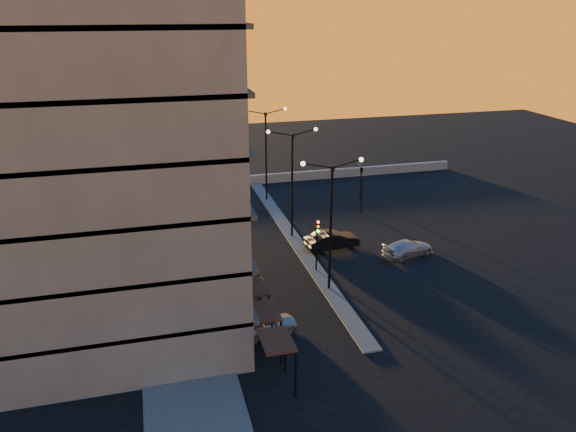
# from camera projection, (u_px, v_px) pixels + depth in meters

# --- Properties ---
(ground) EXTENTS (120.00, 120.00, 0.00)m
(ground) POSITION_uv_depth(u_px,v_px,m) (329.00, 289.00, 39.74)
(ground) COLOR black
(ground) RESTS_ON ground
(sidewalk_west) EXTENTS (5.00, 40.00, 0.12)m
(sidewalk_west) POSITION_uv_depth(u_px,v_px,m) (174.00, 281.00, 40.83)
(sidewalk_west) COLOR #4E4E4C
(sidewalk_west) RESTS_ON ground
(median) EXTENTS (1.20, 36.00, 0.12)m
(median) POSITION_uv_depth(u_px,v_px,m) (292.00, 236.00, 48.76)
(median) COLOR #4E4E4C
(median) RESTS_ON ground
(parapet) EXTENTS (44.00, 0.50, 1.00)m
(parapet) POSITION_uv_depth(u_px,v_px,m) (272.00, 178.00, 63.56)
(parapet) COLOR gray
(parapet) RESTS_ON ground
(building) EXTENTS (14.35, 17.08, 25.00)m
(building) POSITION_uv_depth(u_px,v_px,m) (103.00, 135.00, 32.22)
(building) COLOR slate
(building) RESTS_ON ground
(streetlamp_near) EXTENTS (4.32, 0.32, 9.51)m
(streetlamp_near) POSITION_uv_depth(u_px,v_px,m) (331.00, 216.00, 37.76)
(streetlamp_near) COLOR black
(streetlamp_near) RESTS_ON ground
(streetlamp_mid) EXTENTS (4.32, 0.32, 9.51)m
(streetlamp_mid) POSITION_uv_depth(u_px,v_px,m) (292.00, 175.00, 46.81)
(streetlamp_mid) COLOR black
(streetlamp_mid) RESTS_ON ground
(streetlamp_far) EXTENTS (4.32, 0.32, 9.51)m
(streetlamp_far) POSITION_uv_depth(u_px,v_px,m) (266.00, 147.00, 55.86)
(streetlamp_far) COLOR black
(streetlamp_far) RESTS_ON ground
(traffic_light_main) EXTENTS (0.28, 0.44, 4.25)m
(traffic_light_main) POSITION_uv_depth(u_px,v_px,m) (317.00, 237.00, 41.32)
(traffic_light_main) COLOR black
(traffic_light_main) RESTS_ON ground
(signal_east_a) EXTENTS (0.13, 0.16, 3.60)m
(signal_east_a) POSITION_uv_depth(u_px,v_px,m) (362.00, 194.00, 53.63)
(signal_east_a) COLOR black
(signal_east_a) RESTS_ON ground
(signal_east_b) EXTENTS (0.42, 1.99, 3.60)m
(signal_east_b) POSITION_uv_depth(u_px,v_px,m) (361.00, 170.00, 57.20)
(signal_east_b) COLOR black
(signal_east_b) RESTS_ON ground
(car_hatchback) EXTENTS (4.14, 2.34, 1.33)m
(car_hatchback) POSITION_uv_depth(u_px,v_px,m) (266.00, 324.00, 34.17)
(car_hatchback) COLOR #B0B2B8
(car_hatchback) RESTS_ON ground
(car_sedan) EXTENTS (4.69, 2.13, 1.49)m
(car_sedan) POSITION_uv_depth(u_px,v_px,m) (332.00, 240.00, 46.20)
(car_sedan) COLOR black
(car_sedan) RESTS_ON ground
(car_wagon) EXTENTS (4.66, 2.76, 1.27)m
(car_wagon) POSITION_uv_depth(u_px,v_px,m) (408.00, 248.00, 44.92)
(car_wagon) COLOR #B1B3B9
(car_wagon) RESTS_ON ground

